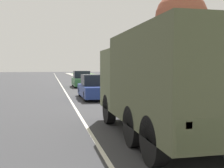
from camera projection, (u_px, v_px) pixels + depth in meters
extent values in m
plane|color=#38383A|center=(60.00, 83.00, 38.51)|extent=(180.00, 180.00, 0.00)
cube|color=silver|center=(60.00, 83.00, 38.51)|extent=(0.12, 120.00, 0.00)
cube|color=#9E9B93|center=(92.00, 82.00, 39.47)|extent=(1.80, 120.00, 0.12)
cube|color=#4C7538|center=(122.00, 82.00, 40.42)|extent=(7.00, 120.00, 0.02)
cube|color=#545B3D|center=(136.00, 79.00, 10.71)|extent=(2.43, 1.95, 2.18)
cube|color=#4C5138|center=(175.00, 78.00, 7.32)|extent=(2.43, 5.00, 2.50)
cube|color=red|center=(188.00, 125.00, 4.76)|extent=(0.12, 0.06, 0.12)
cylinder|color=black|center=(109.00, 109.00, 10.46)|extent=(0.30, 1.09, 1.09)
cylinder|color=black|center=(163.00, 107.00, 10.92)|extent=(0.30, 1.09, 1.09)
cylinder|color=black|center=(154.00, 141.00, 5.95)|extent=(0.30, 1.09, 1.09)
cylinder|color=black|center=(133.00, 126.00, 7.41)|extent=(0.30, 1.09, 1.09)
cylinder|color=black|center=(206.00, 123.00, 7.87)|extent=(0.30, 1.09, 1.09)
cube|color=navy|center=(95.00, 91.00, 18.95)|extent=(1.86, 4.75, 0.71)
cube|color=black|center=(94.00, 80.00, 19.00)|extent=(1.63, 2.14, 0.72)
cylinder|color=black|center=(80.00, 92.00, 20.27)|extent=(0.20, 0.64, 0.64)
cylinder|color=black|center=(103.00, 91.00, 20.62)|extent=(0.20, 0.64, 0.64)
cylinder|color=black|center=(85.00, 96.00, 17.30)|extent=(0.20, 0.64, 0.64)
cylinder|color=black|center=(111.00, 96.00, 17.66)|extent=(0.20, 0.64, 0.64)
cube|color=#336B3D|center=(82.00, 82.00, 29.90)|extent=(1.83, 4.41, 0.77)
cube|color=black|center=(81.00, 75.00, 29.94)|extent=(1.61, 1.98, 0.77)
cylinder|color=black|center=(73.00, 83.00, 31.12)|extent=(0.20, 0.64, 0.64)
cylinder|color=black|center=(87.00, 83.00, 31.47)|extent=(0.20, 0.64, 0.64)
cylinder|color=black|center=(75.00, 85.00, 28.37)|extent=(0.20, 0.64, 0.64)
cylinder|color=black|center=(91.00, 85.00, 28.72)|extent=(0.20, 0.64, 0.64)
cube|color=black|center=(208.00, 78.00, 15.87)|extent=(1.91, 2.28, 0.77)
cylinder|color=black|center=(191.00, 97.00, 15.95)|extent=(0.24, 0.76, 0.76)
cylinder|color=black|center=(220.00, 96.00, 16.34)|extent=(0.24, 0.76, 0.76)
cylinder|color=brown|center=(180.00, 66.00, 18.20)|extent=(0.27, 0.27, 4.37)
sphere|color=brown|center=(181.00, 17.00, 18.02)|extent=(3.33, 3.33, 3.33)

